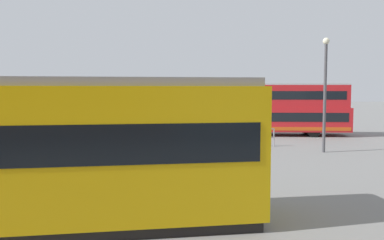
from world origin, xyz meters
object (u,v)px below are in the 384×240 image
Objects in this scene: double_decker_bus at (265,109)px; info_sign at (97,119)px; pedestrian_near_railing at (190,136)px; street_lamp at (325,85)px.

info_sign is at bearing 28.78° from double_decker_bus.
double_decker_bus is at bearing -151.22° from info_sign.
info_sign reaches higher than pedestrian_near_railing.
pedestrian_near_railing is 5.28m from info_sign.
street_lamp reaches higher than pedestrian_near_railing.
street_lamp reaches higher than double_decker_bus.
pedestrian_near_railing is 7.73m from street_lamp.
double_decker_bus is 13.08m from info_sign.
street_lamp is at bearing 179.40° from pedestrian_near_railing.
street_lamp is at bearing 94.46° from double_decker_bus.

